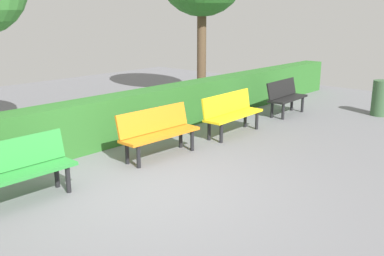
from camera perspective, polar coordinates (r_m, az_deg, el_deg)
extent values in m
plane|color=slate|center=(6.58, -6.09, -7.77)|extent=(21.05, 21.05, 0.00)
cube|color=black|center=(11.30, 12.32, 3.74)|extent=(1.38, 0.49, 0.05)
cube|color=black|center=(11.34, 11.52, 5.04)|extent=(1.36, 0.20, 0.42)
cylinder|color=black|center=(11.74, 14.08, 2.96)|extent=(0.07, 0.07, 0.39)
cylinder|color=black|center=(11.87, 12.77, 3.16)|extent=(0.07, 0.07, 0.39)
cylinder|color=black|center=(10.81, 11.69, 2.10)|extent=(0.07, 0.07, 0.39)
cylinder|color=black|center=(10.95, 10.30, 2.32)|extent=(0.07, 0.07, 0.39)
cube|color=yellow|center=(9.28, 5.48, 1.65)|extent=(1.66, 0.49, 0.05)
cube|color=yellow|center=(9.33, 4.55, 3.22)|extent=(1.64, 0.17, 0.42)
cylinder|color=black|center=(9.80, 8.37, 0.95)|extent=(0.07, 0.07, 0.39)
cylinder|color=black|center=(9.96, 6.90, 1.22)|extent=(0.07, 0.07, 0.39)
cylinder|color=black|center=(8.72, 3.80, -0.67)|extent=(0.07, 0.07, 0.39)
cylinder|color=black|center=(8.89, 2.23, -0.35)|extent=(0.07, 0.07, 0.39)
cube|color=orange|center=(7.80, -4.05, -0.85)|extent=(1.60, 0.47, 0.05)
cube|color=orange|center=(7.88, -5.02, 1.05)|extent=(1.60, 0.18, 0.42)
cylinder|color=black|center=(8.20, 0.01, -1.64)|extent=(0.07, 0.07, 0.39)
cylinder|color=black|center=(8.40, -1.47, -1.24)|extent=(0.07, 0.07, 0.39)
cylinder|color=black|center=(7.36, -6.93, -3.70)|extent=(0.07, 0.07, 0.39)
cylinder|color=black|center=(7.58, -8.39, -3.19)|extent=(0.07, 0.07, 0.39)
cube|color=#2D8C38|center=(6.37, -21.02, -5.49)|extent=(1.47, 0.43, 0.05)
cube|color=#2D8C38|center=(6.46, -21.98, -3.10)|extent=(1.46, 0.14, 0.42)
cylinder|color=black|center=(6.58, -15.73, -6.44)|extent=(0.07, 0.07, 0.39)
cylinder|color=black|center=(6.82, -17.09, -5.77)|extent=(0.07, 0.07, 0.39)
cube|color=#2D6B28|center=(8.69, -10.92, 0.91)|extent=(17.05, 0.55, 0.94)
cylinder|color=brown|center=(13.08, 1.25, 10.08)|extent=(0.27, 0.27, 2.88)
cylinder|color=#385938|center=(11.93, 23.22, 3.57)|extent=(0.43, 0.43, 0.88)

